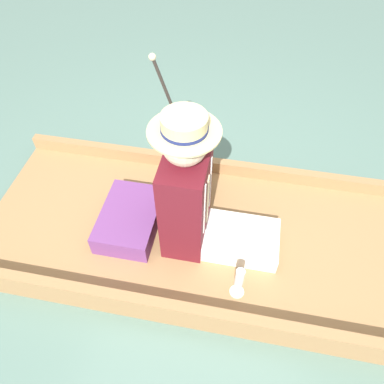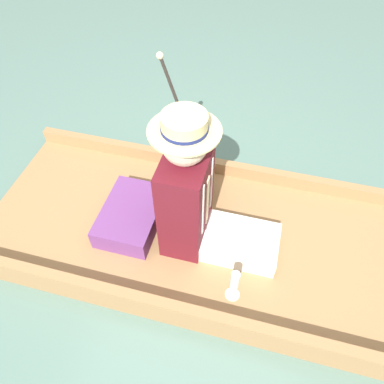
% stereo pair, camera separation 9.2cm
% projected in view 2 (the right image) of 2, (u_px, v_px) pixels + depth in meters
% --- Properties ---
extents(ground_plane, '(16.00, 16.00, 0.00)m').
position_uv_depth(ground_plane, '(193.00, 240.00, 2.49)').
color(ground_plane, slate).
extents(punt_boat, '(1.17, 2.68, 0.21)m').
position_uv_depth(punt_boat, '(193.00, 234.00, 2.44)').
color(punt_boat, '#997047').
rests_on(punt_boat, ground_plane).
extents(seat_cushion, '(0.50, 0.35, 0.14)m').
position_uv_depth(seat_cushion, '(132.00, 216.00, 2.39)').
color(seat_cushion, '#6B3875').
rests_on(seat_cushion, punt_boat).
extents(seated_person, '(0.36, 0.74, 0.94)m').
position_uv_depth(seated_person, '(196.00, 199.00, 2.08)').
color(seated_person, white).
rests_on(seated_person, punt_boat).
extents(teddy_bear, '(0.27, 0.16, 0.39)m').
position_uv_depth(teddy_bear, '(203.00, 175.00, 2.47)').
color(teddy_bear, '#846042').
rests_on(teddy_bear, punt_boat).
extents(wine_glass, '(0.08, 0.08, 0.24)m').
position_uv_depth(wine_glass, '(234.00, 283.00, 2.00)').
color(wine_glass, silver).
rests_on(wine_glass, punt_boat).
extents(walking_cane, '(0.04, 0.31, 0.92)m').
position_uv_depth(walking_cane, '(181.00, 112.00, 2.34)').
color(walking_cane, '#2D2823').
rests_on(walking_cane, punt_boat).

